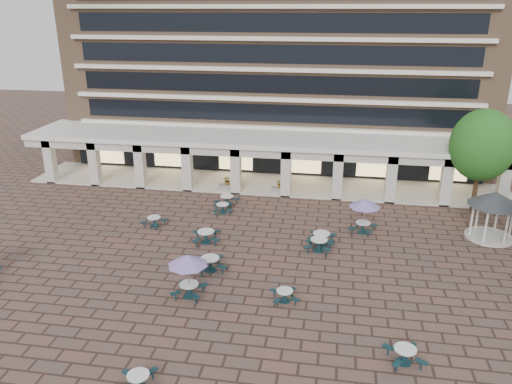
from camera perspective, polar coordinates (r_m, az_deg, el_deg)
ground at (r=31.07m, az=-3.07°, el=-8.27°), size 120.00×120.00×0.00m
apartment_building at (r=52.43m, az=2.93°, el=17.92°), size 40.00×15.50×25.20m
retail_arcade at (r=43.47m, az=1.05°, el=4.56°), size 42.00×6.60×4.40m
picnic_table_1 at (r=22.57m, az=-13.27°, el=-20.20°), size 1.87×1.87×0.71m
picnic_table_2 at (r=27.35m, az=3.30°, el=-11.64°), size 1.77×1.77×0.67m
picnic_table_3 at (r=24.18m, az=16.63°, el=-17.33°), size 1.95×1.95×0.75m
picnic_table_5 at (r=33.68m, az=-5.74°, el=-4.99°), size 2.17×2.17×0.84m
picnic_table_6 at (r=27.10m, az=-7.81°, el=-7.90°), size 2.18×2.18×2.51m
picnic_table_7 at (r=33.52m, az=7.49°, el=-5.19°), size 2.05×2.05×0.85m
picnic_table_8 at (r=36.69m, az=-11.55°, el=-3.24°), size 1.92×1.92×0.72m
picnic_table_9 at (r=38.35m, az=-3.83°, el=-1.78°), size 1.85×1.85×0.72m
picnic_table_10 at (r=30.28m, az=-5.27°, el=-8.06°), size 2.31×2.31×0.84m
picnic_table_11 at (r=35.09m, az=12.31°, el=-1.37°), size 2.19×2.19×2.53m
picnic_table_12 at (r=39.78m, az=-3.36°, el=-0.86°), size 2.07×2.07×0.79m
picnic_table_13 at (r=32.69m, az=7.20°, el=-5.89°), size 2.02×2.02×0.83m
gazebo at (r=37.04m, az=25.61°, el=-1.25°), size 3.54×3.54×3.30m
tree_east_c at (r=41.06m, az=24.46°, el=4.88°), size 4.75×4.75×7.91m
planter_left at (r=42.96m, az=-3.26°, el=0.91°), size 1.50×0.89×1.32m
planter_right at (r=42.24m, az=2.79°, el=0.53°), size 1.50×0.83×1.28m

